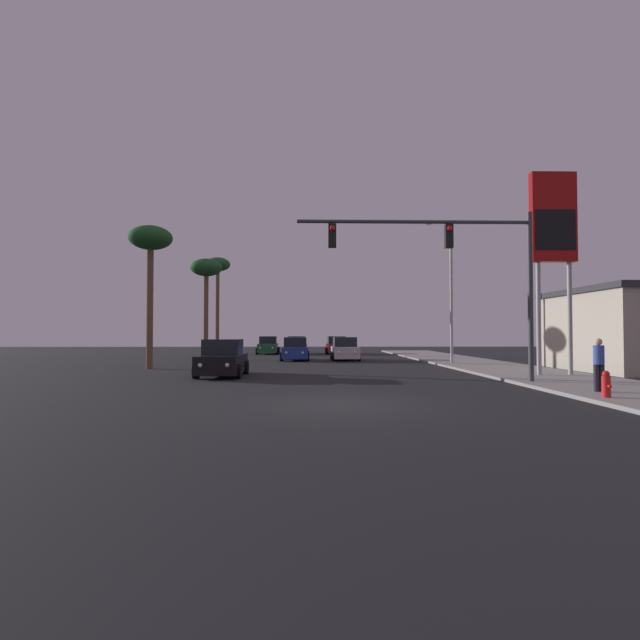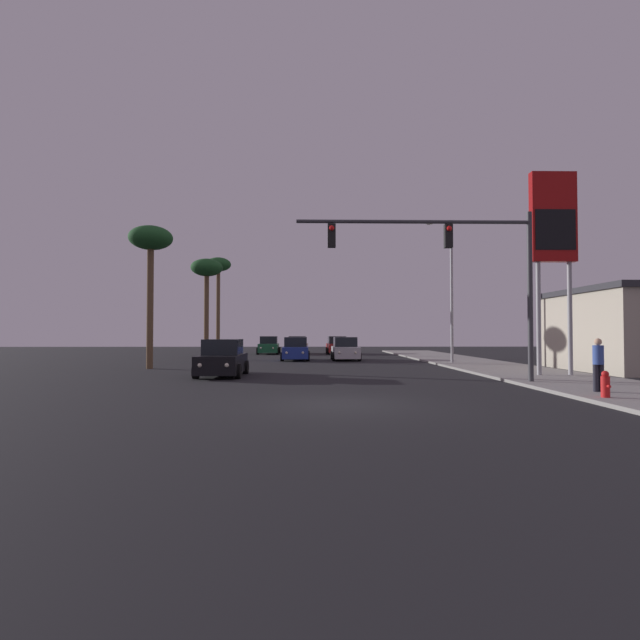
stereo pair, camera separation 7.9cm
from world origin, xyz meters
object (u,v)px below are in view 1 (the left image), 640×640
object	(u,v)px
car_tan	(297,346)
palm_tree_mid	(206,272)
palm_tree_far	(218,270)
car_black	(223,359)
fire_hydrant	(606,384)
car_red	(336,346)
car_blue	(295,350)
street_lamp	(449,283)
pedestrian_on_sidewalk	(599,362)
car_green	(268,346)
palm_tree_near	(150,245)
car_silver	(345,350)
gas_station_sign	(553,228)
traffic_light_mast	(460,259)

from	to	relation	value
car_tan	palm_tree_mid	bearing A→B (deg)	59.29
palm_tree_far	car_black	bearing A→B (deg)	-79.09
car_tan	fire_hydrant	bearing A→B (deg)	107.88
car_red	palm_tree_far	xyz separation A→B (m)	(-11.35, 0.27, 7.26)
car_tan	car_black	size ratio (longest dim) A/B	1.01
car_blue	fire_hydrant	xyz separation A→B (m)	(9.48, -22.16, -0.27)
street_lamp	pedestrian_on_sidewalk	size ratio (longest dim) A/B	5.39
car_green	palm_tree_near	distance (m)	21.29
car_tan	palm_tree_near	distance (m)	22.54
car_tan	street_lamp	xyz separation A→B (m)	(10.01, -16.83, 4.36)
car_green	car_silver	size ratio (longest dim) A/B	1.00
gas_station_sign	palm_tree_near	world-z (taller)	gas_station_sign
car_green	car_silver	bearing A→B (deg)	118.72
palm_tree_far	palm_tree_mid	xyz separation A→B (m)	(0.97, -10.00, -1.45)
fire_hydrant	pedestrian_on_sidewalk	size ratio (longest dim) A/B	0.46
fire_hydrant	palm_tree_mid	distance (m)	29.33
car_green	palm_tree_far	size ratio (longest dim) A/B	0.47
fire_hydrant	pedestrian_on_sidewalk	world-z (taller)	pedestrian_on_sidewalk
street_lamp	car_black	bearing A→B (deg)	-146.89
car_tan	pedestrian_on_sidewalk	distance (m)	34.14
car_tan	street_lamp	world-z (taller)	street_lamp
car_silver	palm_tree_near	world-z (taller)	palm_tree_near
palm_tree_far	palm_tree_near	xyz separation A→B (m)	(-0.07, -20.00, -1.16)
car_green	palm_tree_near	xyz separation A→B (m)	(-4.94, -19.79, 6.10)
pedestrian_on_sidewalk	palm_tree_mid	distance (m)	28.47
car_green	traffic_light_mast	world-z (taller)	traffic_light_mast
car_tan	fire_hydrant	xyz separation A→B (m)	(9.63, -33.94, -0.27)
car_silver	palm_tree_far	size ratio (longest dim) A/B	0.47
car_green	fire_hydrant	size ratio (longest dim) A/B	5.70
traffic_light_mast	car_blue	bearing A→B (deg)	111.34
car_black	gas_station_sign	bearing A→B (deg)	175.57
car_tan	palm_tree_near	world-z (taller)	palm_tree_near
pedestrian_on_sidewalk	palm_tree_near	size ratio (longest dim) A/B	0.21
car_silver	gas_station_sign	xyz separation A→B (m)	(8.24, -14.55, 5.86)
car_red	street_lamp	distance (m)	17.95
gas_station_sign	car_blue	bearing A→B (deg)	129.35
car_silver	pedestrian_on_sidewalk	size ratio (longest dim) A/B	2.59
car_blue	palm_tree_near	distance (m)	13.07
car_green	street_lamp	world-z (taller)	street_lamp
fire_hydrant	palm_tree_mid	xyz separation A→B (m)	(-16.26, 23.64, 6.09)
car_red	car_black	world-z (taller)	same
palm_tree_far	palm_tree_mid	size ratio (longest dim) A/B	1.21
car_red	car_silver	size ratio (longest dim) A/B	1.00
car_tan	traffic_light_mast	bearing A→B (deg)	105.42
car_tan	pedestrian_on_sidewalk	bearing A→B (deg)	109.50
car_red	car_silver	bearing A→B (deg)	88.21
car_black	palm_tree_mid	size ratio (longest dim) A/B	0.57
car_tan	car_green	world-z (taller)	same
car_red	car_silver	world-z (taller)	same
car_green	pedestrian_on_sidewalk	distance (m)	34.57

